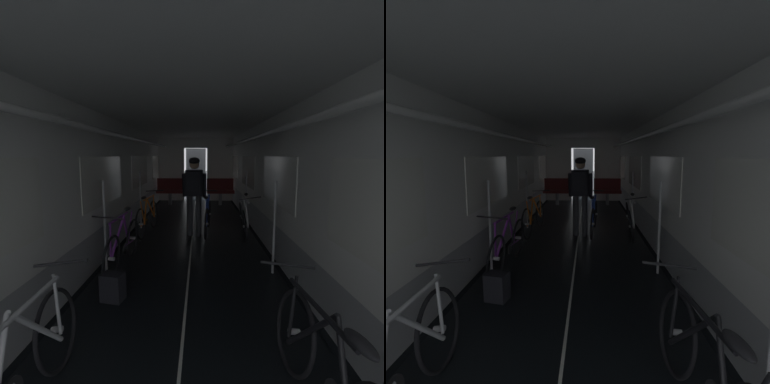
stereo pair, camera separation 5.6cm
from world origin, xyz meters
TOP-DOWN VIEW (x-y plane):
  - ground_plane at (0.00, 0.00)m, footprint 60.00×60.00m
  - train_car_shell at (-0.00, 3.60)m, footprint 3.14×12.34m
  - bench_seat_far_left at (-0.90, 8.07)m, footprint 0.98×0.51m
  - bench_seat_far_right at (0.90, 8.07)m, footprint 0.98×0.51m
  - bicycle_silver at (-1.00, -0.39)m, footprint 0.44×1.69m
  - bicycle_orange at (-1.02, 4.26)m, footprint 0.44×1.69m
  - bicycle_black at (0.98, -0.37)m, footprint 0.48×1.69m
  - bicycle_purple at (-1.05, 2.26)m, footprint 0.44×1.69m
  - bicycle_white at (1.14, 4.15)m, footprint 0.44×1.70m
  - person_cyclist_aisle at (0.04, 4.05)m, footprint 0.55×0.41m
  - bicycle_blue_in_aisle at (0.35, 4.32)m, footprint 0.44×1.69m
  - backpack_on_floor at (-0.90, 1.23)m, footprint 0.30×0.25m

SIDE VIEW (x-z plane):
  - ground_plane at x=0.00m, z-range 0.00..0.00m
  - backpack_on_floor at x=-0.90m, z-range 0.00..0.34m
  - bicycle_white at x=1.14m, z-range -0.10..0.86m
  - bicycle_black at x=0.98m, z-range -0.10..0.86m
  - bicycle_silver at x=-1.00m, z-range -0.10..0.86m
  - bicycle_purple at x=-1.05m, z-range -0.09..0.86m
  - bicycle_orange at x=-1.02m, z-range -0.09..0.86m
  - bicycle_blue_in_aisle at x=0.35m, z-range -0.09..0.85m
  - bench_seat_far_left at x=-0.90m, z-range 0.09..1.04m
  - bench_seat_far_right at x=0.90m, z-range 0.09..1.04m
  - person_cyclist_aisle at x=0.04m, z-range 0.21..1.94m
  - train_car_shell at x=0.00m, z-range 0.41..2.98m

